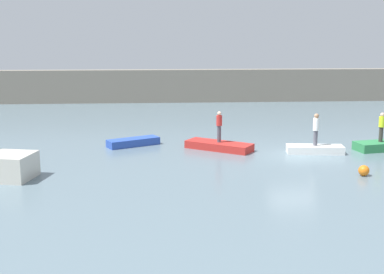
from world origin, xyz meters
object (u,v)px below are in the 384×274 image
(rowboat_green, at_px, (380,146))
(rowboat_blue, at_px, (133,142))
(rowboat_red, at_px, (219,146))
(person_white_shirt, at_px, (316,128))
(mooring_buoy, at_px, (364,171))
(person_red_shirt, at_px, (219,125))
(rowboat_white, at_px, (315,149))
(person_hiviz_shirt, at_px, (382,126))

(rowboat_green, bearing_deg, rowboat_blue, 160.19)
(rowboat_red, xyz_separation_m, rowboat_green, (8.95, -0.76, 0.03))
(person_white_shirt, bearing_deg, mooring_buoy, -79.45)
(rowboat_red, height_order, mooring_buoy, mooring_buoy)
(person_red_shirt, bearing_deg, rowboat_blue, 164.59)
(rowboat_red, xyz_separation_m, rowboat_white, (5.11, -1.24, -0.00))
(rowboat_red, relative_size, person_red_shirt, 2.17)
(rowboat_white, xyz_separation_m, person_white_shirt, (-0.00, 0.00, 1.20))
(rowboat_green, relative_size, person_hiviz_shirt, 1.70)
(person_red_shirt, distance_m, mooring_buoy, 8.44)
(rowboat_white, relative_size, person_hiviz_shirt, 1.85)
(rowboat_green, bearing_deg, person_hiviz_shirt, 0.00)
(person_white_shirt, bearing_deg, person_hiviz_shirt, 7.11)
(rowboat_white, xyz_separation_m, rowboat_green, (3.85, 0.48, 0.03))
(rowboat_green, height_order, person_red_shirt, person_red_shirt)
(rowboat_red, xyz_separation_m, person_white_shirt, (5.11, -1.24, 1.20))
(rowboat_blue, distance_m, rowboat_green, 13.95)
(person_red_shirt, bearing_deg, rowboat_green, -4.85)
(person_hiviz_shirt, bearing_deg, person_red_shirt, 175.15)
(rowboat_white, bearing_deg, rowboat_blue, 172.35)
(rowboat_red, relative_size, mooring_buoy, 7.56)
(person_red_shirt, height_order, mooring_buoy, person_red_shirt)
(person_red_shirt, bearing_deg, rowboat_red, 0.00)
(person_hiviz_shirt, distance_m, person_white_shirt, 3.88)
(rowboat_green, height_order, person_white_shirt, person_white_shirt)
(rowboat_red, bearing_deg, person_red_shirt, -145.99)
(rowboat_red, relative_size, rowboat_green, 1.35)
(rowboat_blue, bearing_deg, rowboat_green, -35.98)
(rowboat_red, height_order, person_red_shirt, person_red_shirt)
(person_hiviz_shirt, xyz_separation_m, person_white_shirt, (-3.85, -0.48, 0.02))
(rowboat_red, xyz_separation_m, person_red_shirt, (-0.00, 0.00, 1.18))
(rowboat_white, height_order, person_hiviz_shirt, person_hiviz_shirt)
(rowboat_blue, relative_size, mooring_buoy, 6.08)
(rowboat_white, height_order, person_white_shirt, person_white_shirt)
(rowboat_red, height_order, rowboat_green, rowboat_green)
(person_white_shirt, xyz_separation_m, mooring_buoy, (0.86, -4.61, -1.16))
(rowboat_green, distance_m, person_white_shirt, 4.05)
(rowboat_white, xyz_separation_m, person_hiviz_shirt, (3.85, 0.48, 1.18))
(rowboat_blue, bearing_deg, rowboat_white, -41.85)
(rowboat_green, xyz_separation_m, mooring_buoy, (-2.99, -5.09, 0.01))
(rowboat_red, bearing_deg, rowboat_white, 20.37)
(rowboat_blue, height_order, person_hiviz_shirt, person_hiviz_shirt)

